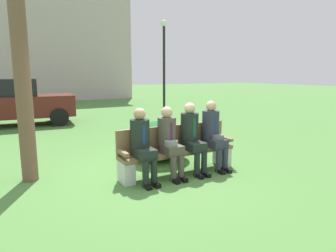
{
  "coord_description": "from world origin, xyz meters",
  "views": [
    {
      "loc": [
        -2.52,
        -4.88,
        1.89
      ],
      "look_at": [
        0.39,
        0.21,
        0.85
      ],
      "focal_mm": 32.18,
      "sensor_mm": 36.0,
      "label": 1
    }
  ],
  "objects_px": {
    "seated_man_leftmost": "(142,141)",
    "seated_man_centerleft": "(169,138)",
    "park_bench": "(177,150)",
    "shrub_near_bench": "(159,140)",
    "parked_car_near": "(15,103)",
    "seated_man_rightmost": "(213,131)",
    "building_backdrop": "(13,40)",
    "street_lamp": "(164,61)",
    "seated_man_centerright": "(192,134)"
  },
  "relations": [
    {
      "from": "seated_man_centerleft",
      "to": "building_backdrop",
      "type": "height_order",
      "value": "building_backdrop"
    },
    {
      "from": "seated_man_leftmost",
      "to": "seated_man_rightmost",
      "type": "height_order",
      "value": "seated_man_rightmost"
    },
    {
      "from": "seated_man_leftmost",
      "to": "seated_man_centerleft",
      "type": "relative_size",
      "value": 1.0
    },
    {
      "from": "street_lamp",
      "to": "building_backdrop",
      "type": "bearing_deg",
      "value": 106.16
    },
    {
      "from": "seated_man_leftmost",
      "to": "street_lamp",
      "type": "distance_m",
      "value": 7.09
    },
    {
      "from": "building_backdrop",
      "to": "parked_car_near",
      "type": "bearing_deg",
      "value": -93.72
    },
    {
      "from": "parked_car_near",
      "to": "seated_man_centerright",
      "type": "bearing_deg",
      "value": -70.81
    },
    {
      "from": "parked_car_near",
      "to": "building_backdrop",
      "type": "height_order",
      "value": "building_backdrop"
    },
    {
      "from": "park_bench",
      "to": "seated_man_centerleft",
      "type": "xyz_separation_m",
      "value": [
        -0.25,
        -0.14,
        0.28
      ]
    },
    {
      "from": "seated_man_centerright",
      "to": "street_lamp",
      "type": "xyz_separation_m",
      "value": [
        2.64,
        5.84,
        1.61
      ]
    },
    {
      "from": "seated_man_centerright",
      "to": "building_backdrop",
      "type": "distance_m",
      "value": 21.23
    },
    {
      "from": "seated_man_centerleft",
      "to": "building_backdrop",
      "type": "xyz_separation_m",
      "value": [
        -1.21,
        20.87,
        3.58
      ]
    },
    {
      "from": "seated_man_centerleft",
      "to": "seated_man_rightmost",
      "type": "xyz_separation_m",
      "value": [
        1.01,
        0.01,
        0.03
      ]
    },
    {
      "from": "seated_man_centerright",
      "to": "shrub_near_bench",
      "type": "distance_m",
      "value": 1.15
    },
    {
      "from": "seated_man_centerright",
      "to": "street_lamp",
      "type": "bearing_deg",
      "value": 65.71
    },
    {
      "from": "park_bench",
      "to": "seated_man_centerleft",
      "type": "height_order",
      "value": "seated_man_centerleft"
    },
    {
      "from": "seated_man_leftmost",
      "to": "shrub_near_bench",
      "type": "height_order",
      "value": "seated_man_leftmost"
    },
    {
      "from": "parked_car_near",
      "to": "building_backdrop",
      "type": "xyz_separation_m",
      "value": [
        0.87,
        13.42,
        3.46
      ]
    },
    {
      "from": "seated_man_rightmost",
      "to": "parked_car_near",
      "type": "height_order",
      "value": "parked_car_near"
    },
    {
      "from": "park_bench",
      "to": "shrub_near_bench",
      "type": "height_order",
      "value": "park_bench"
    },
    {
      "from": "seated_man_centerright",
      "to": "building_backdrop",
      "type": "relative_size",
      "value": 0.08
    },
    {
      "from": "shrub_near_bench",
      "to": "street_lamp",
      "type": "bearing_deg",
      "value": 59.69
    },
    {
      "from": "seated_man_leftmost",
      "to": "park_bench",
      "type": "bearing_deg",
      "value": 9.44
    },
    {
      "from": "parked_car_near",
      "to": "seated_man_centerleft",
      "type": "bearing_deg",
      "value": -74.36
    },
    {
      "from": "seated_man_centerright",
      "to": "street_lamp",
      "type": "height_order",
      "value": "street_lamp"
    },
    {
      "from": "parked_car_near",
      "to": "seated_man_leftmost",
      "type": "bearing_deg",
      "value": -78.25
    },
    {
      "from": "seated_man_leftmost",
      "to": "parked_car_near",
      "type": "bearing_deg",
      "value": 101.75
    },
    {
      "from": "park_bench",
      "to": "seated_man_leftmost",
      "type": "bearing_deg",
      "value": -170.56
    },
    {
      "from": "seated_man_centerleft",
      "to": "parked_car_near",
      "type": "distance_m",
      "value": 7.73
    },
    {
      "from": "park_bench",
      "to": "seated_man_centerleft",
      "type": "relative_size",
      "value": 1.81
    },
    {
      "from": "park_bench",
      "to": "street_lamp",
      "type": "xyz_separation_m",
      "value": [
        2.89,
        5.71,
        1.92
      ]
    },
    {
      "from": "seated_man_centerleft",
      "to": "seated_man_centerright",
      "type": "height_order",
      "value": "seated_man_centerright"
    },
    {
      "from": "seated_man_rightmost",
      "to": "street_lamp",
      "type": "relative_size",
      "value": 0.35
    },
    {
      "from": "building_backdrop",
      "to": "seated_man_centerleft",
      "type": "bearing_deg",
      "value": -86.67
    },
    {
      "from": "parked_car_near",
      "to": "street_lamp",
      "type": "xyz_separation_m",
      "value": [
        5.22,
        -1.6,
        1.52
      ]
    },
    {
      "from": "seated_man_leftmost",
      "to": "parked_car_near",
      "type": "distance_m",
      "value": 7.6
    },
    {
      "from": "seated_man_centerleft",
      "to": "parked_car_near",
      "type": "bearing_deg",
      "value": 105.64
    },
    {
      "from": "shrub_near_bench",
      "to": "street_lamp",
      "type": "xyz_separation_m",
      "value": [
        2.78,
        4.75,
        1.93
      ]
    },
    {
      "from": "seated_man_centerleft",
      "to": "park_bench",
      "type": "bearing_deg",
      "value": 29.06
    },
    {
      "from": "seated_man_centerleft",
      "to": "street_lamp",
      "type": "height_order",
      "value": "street_lamp"
    },
    {
      "from": "seated_man_leftmost",
      "to": "seated_man_centerright",
      "type": "distance_m",
      "value": 1.04
    },
    {
      "from": "seated_man_rightmost",
      "to": "building_backdrop",
      "type": "height_order",
      "value": "building_backdrop"
    },
    {
      "from": "park_bench",
      "to": "seated_man_leftmost",
      "type": "relative_size",
      "value": 1.8
    },
    {
      "from": "park_bench",
      "to": "parked_car_near",
      "type": "bearing_deg",
      "value": 107.69
    },
    {
      "from": "park_bench",
      "to": "seated_man_rightmost",
      "type": "relative_size",
      "value": 1.73
    },
    {
      "from": "seated_man_rightmost",
      "to": "seated_man_centerleft",
      "type": "bearing_deg",
      "value": -179.67
    },
    {
      "from": "seated_man_centerleft",
      "to": "seated_man_rightmost",
      "type": "height_order",
      "value": "seated_man_rightmost"
    },
    {
      "from": "seated_man_rightmost",
      "to": "street_lamp",
      "type": "bearing_deg",
      "value": 69.98
    },
    {
      "from": "seated_man_rightmost",
      "to": "building_backdrop",
      "type": "distance_m",
      "value": 21.28
    },
    {
      "from": "seated_man_rightmost",
      "to": "parked_car_near",
      "type": "distance_m",
      "value": 8.06
    }
  ]
}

